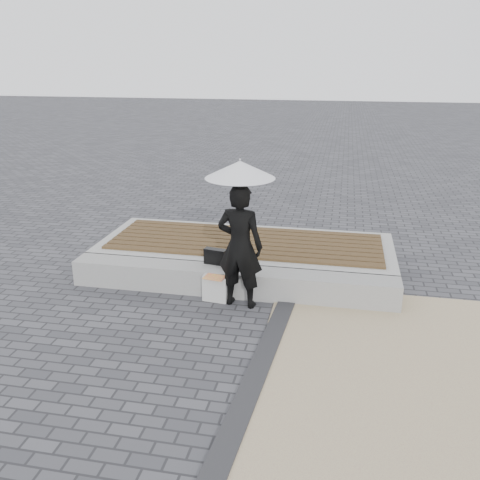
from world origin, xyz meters
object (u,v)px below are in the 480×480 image
woman (240,246)px  handbag (215,256)px  seating_ledge (231,281)px  parasol (240,170)px  canvas_tote (216,288)px

woman → handbag: (-0.49, 0.51, -0.38)m
woman → seating_ledge: bearing=-52.1°
woman → handbag: bearing=-38.9°
seating_ledge → handbag: (-0.28, 0.15, 0.32)m
parasol → canvas_tote: size_ratio=3.12×
woman → parasol: 1.10m
handbag → seating_ledge: bearing=-17.8°
parasol → woman: bearing=180.0°
handbag → canvas_tote: handbag is taller
parasol → canvas_tote: parasol is taller
canvas_tote → parasol: bearing=-2.1°
woman → canvas_tote: bearing=-1.1°
seating_ledge → handbag: bearing=151.6°
parasol → canvas_tote: 1.85m
seating_ledge → woman: bearing=-59.3°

